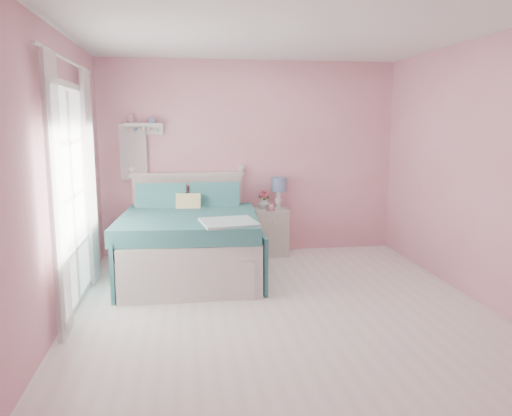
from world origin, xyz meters
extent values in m
plane|color=white|center=(0.00, 0.00, 0.00)|extent=(4.50, 4.50, 0.00)
plane|color=pink|center=(0.00, 2.25, 1.30)|extent=(4.00, 0.00, 4.00)
plane|color=pink|center=(0.00, -2.25, 1.30)|extent=(4.00, 0.00, 4.00)
plane|color=pink|center=(-2.00, 0.00, 1.30)|extent=(0.00, 4.50, 4.50)
plane|color=pink|center=(2.00, 0.00, 1.30)|extent=(0.00, 4.50, 4.50)
plane|color=white|center=(0.00, 0.00, 2.60)|extent=(4.50, 4.50, 0.00)
cube|color=silver|center=(-0.86, 1.25, 0.20)|extent=(1.54, 1.95, 0.41)
cube|color=silver|center=(-0.86, 1.25, 0.49)|extent=(1.47, 1.89, 0.16)
cube|color=silver|center=(-0.86, 2.19, 0.53)|extent=(1.45, 0.07, 1.06)
cube|color=silver|center=(-0.86, 2.19, 1.09)|extent=(1.51, 0.09, 0.06)
cube|color=silver|center=(-0.86, 0.32, 0.28)|extent=(1.45, 0.06, 0.56)
cube|color=teal|center=(-0.86, 1.10, 0.66)|extent=(1.64, 1.70, 0.18)
cube|color=#C7818C|center=(-1.19, 1.87, 0.77)|extent=(0.70, 0.32, 0.43)
cube|color=#C7818C|center=(-0.52, 1.87, 0.77)|extent=(0.70, 0.32, 0.43)
cube|color=#CCBC59|center=(-0.86, 1.59, 0.77)|extent=(0.31, 0.24, 0.31)
cube|color=beige|center=(0.25, 2.02, 0.32)|extent=(0.44, 0.41, 0.63)
cube|color=silver|center=(0.25, 1.82, 0.50)|extent=(0.38, 0.02, 0.16)
sphere|color=white|center=(0.25, 1.80, 0.50)|extent=(0.03, 0.03, 0.03)
cylinder|color=white|center=(0.36, 2.08, 0.64)|extent=(0.13, 0.13, 0.02)
cylinder|color=white|center=(0.36, 2.08, 0.75)|extent=(0.07, 0.07, 0.23)
cylinder|color=#6D8BB6|center=(0.36, 2.08, 0.95)|extent=(0.21, 0.21, 0.19)
imported|color=silver|center=(0.16, 2.05, 0.71)|extent=(0.19, 0.19, 0.16)
imported|color=pink|center=(0.22, 1.88, 0.67)|extent=(0.11, 0.11, 0.08)
sphere|color=#C04157|center=(0.16, 2.05, 0.86)|extent=(0.06, 0.06, 0.06)
sphere|color=#C04157|center=(0.20, 2.07, 0.82)|extent=(0.06, 0.06, 0.06)
sphere|color=#C04157|center=(0.12, 2.06, 0.83)|extent=(0.06, 0.06, 0.06)
sphere|color=#C04157|center=(0.18, 2.02, 0.80)|extent=(0.06, 0.06, 0.06)
sphere|color=#C04157|center=(0.13, 2.03, 0.81)|extent=(0.06, 0.06, 0.06)
cube|color=silver|center=(-1.41, 2.17, 1.75)|extent=(0.50, 0.14, 0.04)
cube|color=silver|center=(-1.41, 2.23, 1.68)|extent=(0.50, 0.03, 0.12)
cylinder|color=#D18C99|center=(-1.56, 2.17, 1.82)|extent=(0.06, 0.06, 0.10)
cube|color=#6D8BB6|center=(-1.29, 2.17, 1.80)|extent=(0.08, 0.06, 0.07)
cube|color=white|center=(-1.55, 2.18, 1.40)|extent=(0.34, 0.03, 0.72)
cube|color=silver|center=(-1.97, 0.40, 2.13)|extent=(0.04, 1.32, 0.06)
cube|color=silver|center=(-1.97, 0.40, 0.03)|extent=(0.04, 1.32, 0.06)
cube|color=silver|center=(-1.97, -0.23, 1.05)|extent=(0.04, 0.06, 2.10)
cube|color=silver|center=(-1.97, 1.03, 1.05)|extent=(0.04, 0.06, 2.10)
cube|color=white|center=(-1.97, 0.40, 1.08)|extent=(0.02, 1.20, 2.04)
cube|color=white|center=(-1.92, -0.34, 1.18)|extent=(0.04, 0.40, 2.32)
cube|color=white|center=(-1.92, 1.14, 1.18)|extent=(0.04, 0.40, 2.32)
camera|label=1|loc=(-0.90, -4.51, 1.79)|focal=35.00mm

